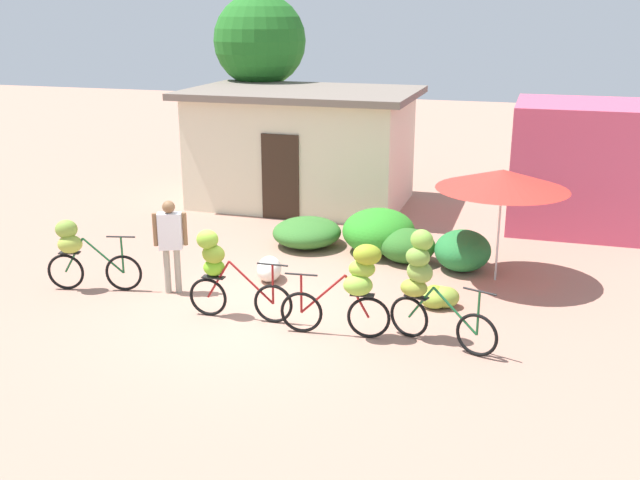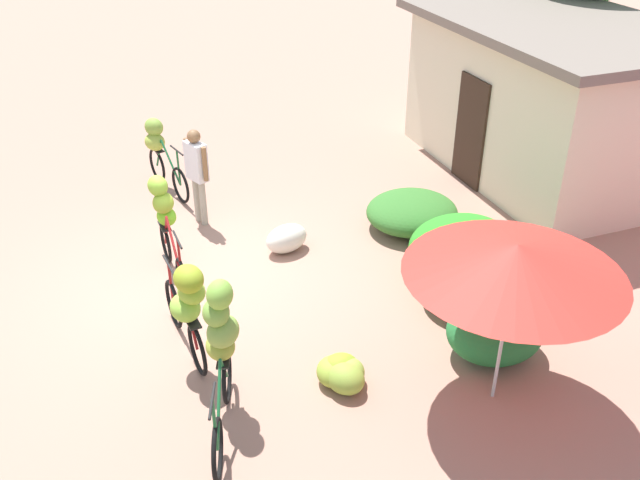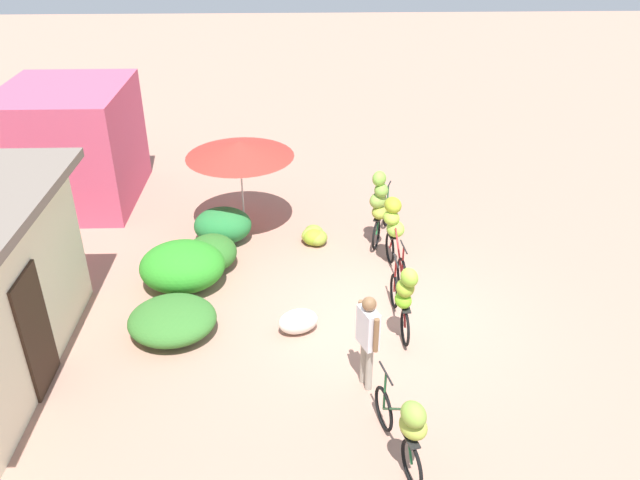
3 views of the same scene
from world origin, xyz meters
The scene contains 14 objects.
ground_plane centered at (0.00, 0.00, 0.00)m, with size 60.00×60.00×0.00m, color #A57765.
building_low centered at (-1.50, 7.10, 1.44)m, with size 5.58×3.73×2.85m.
hedge_bush_front_left centered at (-0.29, 3.72, 0.29)m, with size 1.42×1.52×0.57m, color #356E2A.
hedge_bush_front_right centered at (1.22, 3.76, 0.44)m, with size 1.46×1.63×0.87m, color #2C8A24.
hedge_bush_mid centered at (1.89, 3.30, 0.33)m, with size 1.11×1.03×0.66m, color #2E6925.
hedge_bush_by_door centered at (2.97, 3.17, 0.38)m, with size 1.06×1.24×0.75m, color #247436.
market_umbrella centered at (3.62, 2.77, 1.88)m, with size 2.34×2.34×2.05m.
bicycle_leftmost centered at (-3.31, 0.13, 0.75)m, with size 1.65×0.59×1.27m.
bicycle_near_pile centered at (-0.44, -0.23, 0.83)m, with size 1.74×0.41×1.45m.
bicycle_center_loaded centered at (1.76, -0.36, 0.88)m, with size 1.69×0.47×1.47m.
bicycle_by_shop centered at (2.76, -0.19, 0.96)m, with size 1.66×0.72×1.71m.
banana_pile_on_ground centered at (2.81, 1.20, 0.17)m, with size 0.77×0.71×0.35m.
produce_sack centered at (-0.32, 1.55, 0.22)m, with size 0.70×0.44×0.44m, color silver.
person_vendor centered at (-1.70, 0.50, 1.01)m, with size 0.54×0.34×1.65m.
Camera 2 is at (8.51, -1.23, 5.63)m, focal length 38.63 mm.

